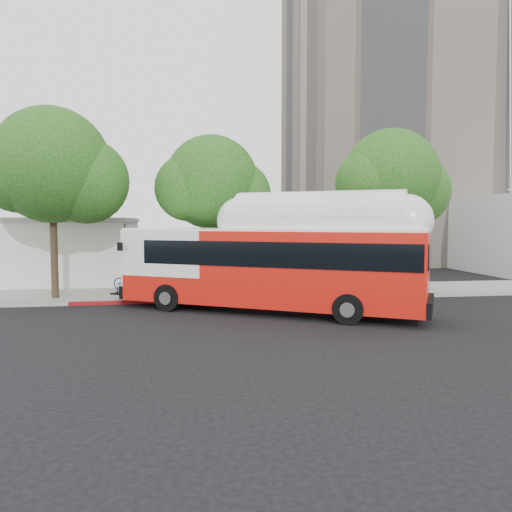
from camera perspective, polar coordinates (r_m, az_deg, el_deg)
The scene contains 11 objects.
ground at distance 21.42m, azimuth -1.36°, elevation -6.87°, with size 120.00×120.00×0.00m, color black.
sidewalk at distance 27.78m, azimuth -3.02°, elevation -4.21°, with size 60.00×5.00×0.15m, color gray.
curb_strip at distance 25.22m, azimuth -2.46°, elevation -5.04°, with size 60.00×0.30×0.15m, color gray.
red_curb_segment at distance 25.09m, azimuth -9.32°, elevation -5.13°, with size 10.00×0.32×0.16m, color maroon.
street_tree_left at distance 27.21m, azimuth -21.30°, elevation 9.14°, with size 6.67×5.80×9.74m.
street_tree_mid at distance 27.07m, azimuth -4.24°, elevation 7.94°, with size 5.75×5.00×8.62m.
street_tree_right at distance 29.40m, azimuth 15.89°, elevation 8.17°, with size 6.21×5.40×9.18m.
apartment_tower at distance 54.75m, azimuth 14.68°, elevation 18.23°, with size 18.00×18.00×37.00m.
low_commercial_bldg at distance 36.74m, azimuth -26.53°, elevation 0.63°, with size 16.20×10.20×4.25m.
transit_bus at distance 21.93m, azimuth 1.70°, elevation -1.36°, with size 13.74×9.23×4.25m.
signal_pole at distance 25.58m, azimuth -14.70°, elevation -0.67°, with size 0.11×0.37×3.92m.
Camera 1 is at (-2.59, -20.88, 4.04)m, focal length 35.00 mm.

